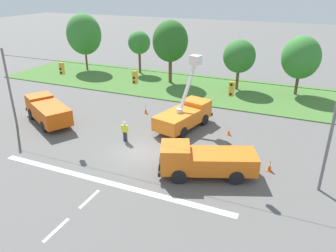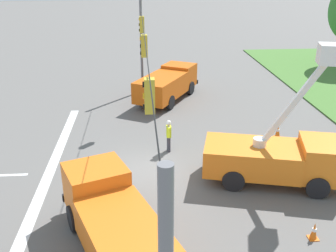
{
  "view_description": "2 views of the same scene",
  "coord_description": "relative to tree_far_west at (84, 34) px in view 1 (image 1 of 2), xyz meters",
  "views": [
    {
      "loc": [
        11.09,
        -20.11,
        12.27
      ],
      "look_at": [
        1.62,
        1.79,
        1.79
      ],
      "focal_mm": 35.0,
      "sensor_mm": 36.0,
      "label": 1
    },
    {
      "loc": [
        16.95,
        -0.28,
        9.3
      ],
      "look_at": [
        -1.54,
        1.14,
        1.66
      ],
      "focal_mm": 42.0,
      "sensor_mm": 36.0,
      "label": 2
    }
  ],
  "objects": [
    {
      "name": "lane_markings",
      "position": [
        19.7,
        -26.31,
        -5.32
      ],
      "size": [
        17.6,
        15.25,
        0.01
      ],
      "color": "silver",
      "rests_on": "ground"
    },
    {
      "name": "utility_truck_bucket_lift",
      "position": [
        21.22,
        -14.25,
        -4.01
      ],
      "size": [
        3.9,
        6.65,
        6.39
      ],
      "color": "orange",
      "rests_on": "ground"
    },
    {
      "name": "utility_truck_support_near",
      "position": [
        25.36,
        -21.38,
        -4.14
      ],
      "size": [
        6.99,
        4.59,
        2.29
      ],
      "color": "orange",
      "rests_on": "ground"
    },
    {
      "name": "tree_centre",
      "position": [
        14.31,
        -1.35,
        0.11
      ],
      "size": [
        4.45,
        4.8,
        8.06
      ],
      "color": "brown",
      "rests_on": "ground"
    },
    {
      "name": "traffic_cone_mid_right",
      "position": [
        16.3,
        -12.44,
        -4.95
      ],
      "size": [
        0.36,
        0.36,
        0.76
      ],
      "color": "orange",
      "rests_on": "ground"
    },
    {
      "name": "traffic_cone_foreground_right",
      "position": [
        29.46,
        -18.99,
        -4.93
      ],
      "size": [
        0.36,
        0.36,
        0.8
      ],
      "color": "orange",
      "rests_on": "ground"
    },
    {
      "name": "grass_verge",
      "position": [
        19.7,
        -2.11,
        -5.28
      ],
      "size": [
        56.0,
        12.0,
        0.1
      ],
      "primitive_type": "cube",
      "color": "#477533",
      "rests_on": "ground"
    },
    {
      "name": "traffic_cone_foreground_left",
      "position": [
        28.1,
        -18.33,
        -5.04
      ],
      "size": [
        0.36,
        0.36,
        0.61
      ],
      "color": "orange",
      "rests_on": "ground"
    },
    {
      "name": "tree_far_east",
      "position": [
        29.94,
        -0.11,
        -0.88
      ],
      "size": [
        4.34,
        4.43,
        6.88
      ],
      "color": "brown",
      "rests_on": "ground"
    },
    {
      "name": "traffic_cone_mid_left",
      "position": [
        25.35,
        -14.19,
        -5.0
      ],
      "size": [
        0.36,
        0.36,
        0.68
      ],
      "color": "orange",
      "rests_on": "ground"
    },
    {
      "name": "tree_east",
      "position": [
        23.08,
        -0.87,
        -1.16
      ],
      "size": [
        3.84,
        4.01,
        6.15
      ],
      "color": "brown",
      "rests_on": "ground"
    },
    {
      "name": "road_worker",
      "position": [
        17.66,
        -18.89,
        -4.33
      ],
      "size": [
        0.65,
        0.26,
        1.77
      ],
      "color": "#383842",
      "rests_on": "ground"
    },
    {
      "name": "utility_truck_support_far",
      "position": [
        8.93,
        -18.29,
        -4.09
      ],
      "size": [
        6.9,
        5.26,
        2.18
      ],
      "color": "#D6560F",
      "rests_on": "ground"
    },
    {
      "name": "tree_far_west",
      "position": [
        0.0,
        0.0,
        0.0
      ],
      "size": [
        5.22,
        4.6,
        8.27
      ],
      "color": "brown",
      "rests_on": "ground"
    },
    {
      "name": "signal_gantry",
      "position": [
        19.69,
        -20.11,
        -0.9
      ],
      "size": [
        26.2,
        0.33,
        7.2
      ],
      "color": "slate",
      "rests_on": "ground"
    },
    {
      "name": "tree_west",
      "position": [
        8.25,
        1.58,
        -0.91
      ],
      "size": [
        3.24,
        2.84,
        6.08
      ],
      "color": "brown",
      "rests_on": "ground"
    },
    {
      "name": "ground_plane",
      "position": [
        19.7,
        -20.11,
        -5.33
      ],
      "size": [
        200.0,
        200.0,
        0.0
      ],
      "primitive_type": "plane",
      "color": "#605E5B"
    }
  ]
}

